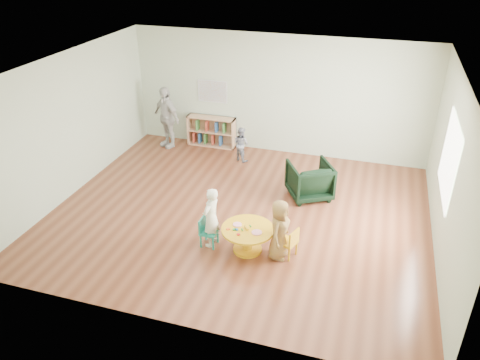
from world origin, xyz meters
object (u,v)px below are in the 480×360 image
at_px(kid_chair_left, 207,231).
at_px(child_right, 279,230).
at_px(armchair, 310,180).
at_px(adult_caretaker, 166,117).
at_px(bookshelf, 211,131).
at_px(toddler, 241,144).
at_px(activity_table, 248,235).
at_px(child_left, 211,217).
at_px(kid_chair_right, 289,242).

height_order(kid_chair_left, child_right, child_right).
bearing_deg(armchair, child_right, 56.26).
bearing_deg(adult_caretaker, child_right, -16.79).
bearing_deg(bookshelf, toddler, -32.56).
bearing_deg(activity_table, child_left, -179.18).
height_order(kid_chair_left, child_left, child_left).
distance_m(bookshelf, adult_caretaker, 1.15).
distance_m(kid_chair_left, toddler, 3.40).
bearing_deg(kid_chair_right, activity_table, 114.44).
bearing_deg(child_left, child_right, 104.10).
distance_m(kid_chair_right, child_right, 0.30).
xyz_separation_m(kid_chair_left, kid_chair_right, (1.41, 0.09, 0.00)).
height_order(child_right, adult_caretaker, adult_caretaker).
distance_m(armchair, toddler, 2.19).
bearing_deg(child_right, armchair, 1.23).
bearing_deg(toddler, adult_caretaker, 19.79).
height_order(armchair, adult_caretaker, adult_caretaker).
xyz_separation_m(kid_chair_left, armchair, (1.39, 2.15, 0.09)).
xyz_separation_m(kid_chair_left, bookshelf, (-1.38, 3.99, 0.08)).
xyz_separation_m(activity_table, adult_caretaker, (-3.11, 3.57, 0.45)).
bearing_deg(adult_caretaker, armchair, 6.54).
bearing_deg(armchair, activity_table, 42.33).
relative_size(kid_chair_right, child_left, 0.49).
xyz_separation_m(bookshelf, child_right, (2.62, -3.95, 0.16)).
distance_m(kid_chair_left, armchair, 2.56).
bearing_deg(bookshelf, child_left, -69.86).
xyz_separation_m(armchair, child_right, (-0.15, -2.11, 0.16)).
relative_size(kid_chair_right, adult_caretaker, 0.35).
bearing_deg(activity_table, child_right, -0.77).
height_order(kid_chair_right, adult_caretaker, adult_caretaker).
bearing_deg(bookshelf, adult_caretaker, -159.92).
distance_m(activity_table, armchair, 2.21).
distance_m(kid_chair_right, bookshelf, 4.79).
bearing_deg(armchair, kid_chair_left, 27.35).
bearing_deg(kid_chair_left, toddler, -171.24).
height_order(activity_table, adult_caretaker, adult_caretaker).
relative_size(activity_table, armchair, 1.08).
distance_m(activity_table, child_right, 0.58).
distance_m(child_right, adult_caretaker, 5.11).
distance_m(activity_table, adult_caretaker, 4.76).
height_order(kid_chair_left, kid_chair_right, kid_chair_right).
xyz_separation_m(kid_chair_left, adult_caretaker, (-2.40, 3.62, 0.48)).
bearing_deg(child_left, adult_caretaker, -131.43).
bearing_deg(toddler, child_right, 143.17).
bearing_deg(child_right, child_left, 95.36).
bearing_deg(kid_chair_left, child_left, 116.02).
relative_size(activity_table, child_left, 0.81).
bearing_deg(armchair, bookshelf, -63.35).
height_order(bookshelf, toddler, toddler).
distance_m(bookshelf, toddler, 1.14).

